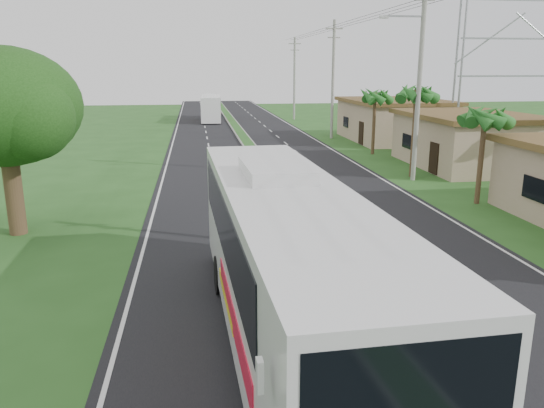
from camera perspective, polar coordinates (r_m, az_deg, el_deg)
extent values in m
plane|color=#27531E|center=(14.70, 11.21, -12.83)|extent=(180.00, 180.00, 0.00)
cube|color=black|center=(33.27, -0.11, 2.89)|extent=(14.00, 160.00, 0.02)
cube|color=gray|center=(33.25, -0.11, 3.04)|extent=(1.20, 160.00, 0.17)
cube|color=#27531E|center=(33.23, -0.11, 3.19)|extent=(0.95, 160.00, 0.02)
cube|color=silver|center=(33.02, -11.71, 2.49)|extent=(0.12, 160.00, 0.01)
cube|color=silver|center=(34.83, 10.89, 3.14)|extent=(0.12, 160.00, 0.01)
cube|color=tan|center=(39.30, 20.23, 6.26)|extent=(7.00, 10.00, 3.35)
cube|color=#4F371B|center=(39.11, 20.47, 8.91)|extent=(7.60, 10.60, 0.32)
cube|color=tan|center=(51.96, 12.96, 8.64)|extent=(8.00, 11.00, 3.50)
cube|color=#4F371B|center=(51.81, 13.08, 10.74)|extent=(8.60, 11.60, 0.32)
cylinder|color=#473321|center=(28.35, 21.55, 4.57)|extent=(0.26, 0.26, 4.60)
cylinder|color=#473321|center=(34.24, 15.00, 7.30)|extent=(0.26, 0.26, 5.40)
cylinder|color=#473321|center=(42.81, 10.90, 8.46)|extent=(0.26, 0.26, 4.80)
cylinder|color=#473321|center=(23.93, -26.08, 1.71)|extent=(0.70, 0.70, 4.00)
ellipsoid|color=#183B10|center=(23.52, -26.94, 9.33)|extent=(6.00, 6.00, 4.68)
sphere|color=#183B10|center=(22.23, -24.70, 8.58)|extent=(3.40, 3.40, 3.40)
cylinder|color=gray|center=(32.98, 15.57, 12.77)|extent=(0.28, 0.28, 12.00)
cube|color=gray|center=(33.19, 16.12, 20.37)|extent=(1.20, 0.10, 0.10)
cube|color=gray|center=(32.64, 13.97, 19.02)|extent=(2.40, 0.10, 0.10)
cylinder|color=gray|center=(51.96, 6.57, 13.06)|extent=(0.28, 0.28, 11.00)
cube|color=gray|center=(52.06, 6.72, 18.23)|extent=(1.60, 0.12, 0.12)
cube|color=gray|center=(52.02, 6.70, 17.35)|extent=(1.20, 0.10, 0.10)
cylinder|color=gray|center=(71.49, 2.42, 13.29)|extent=(0.28, 0.28, 10.50)
cube|color=gray|center=(71.54, 2.46, 16.85)|extent=(1.60, 0.12, 0.12)
cube|color=gray|center=(71.51, 2.45, 16.21)|extent=(1.20, 0.10, 0.10)
cylinder|color=gray|center=(47.02, 19.64, 12.81)|extent=(0.18, 0.18, 12.00)
cylinder|color=gray|center=(47.91, 19.08, 12.87)|extent=(0.18, 0.18, 12.00)
cube|color=gray|center=(49.94, 24.58, 12.41)|extent=(10.00, 0.14, 0.14)
cube|color=gray|center=(49.99, 24.95, 15.83)|extent=(10.00, 0.14, 0.14)
cube|color=gray|center=(50.22, 25.34, 19.23)|extent=(10.00, 0.14, 0.14)
cube|color=silver|center=(12.51, 1.54, -6.13)|extent=(3.28, 13.54, 3.53)
cube|color=black|center=(12.89, 0.96, -1.87)|extent=(3.24, 10.85, 1.41)
cube|color=red|center=(11.59, 2.90, -11.70)|extent=(3.06, 5.93, 0.62)
cube|color=yellow|center=(13.19, 1.21, -9.65)|extent=(2.97, 3.46, 0.28)
cube|color=silver|center=(13.27, 0.41, 3.69)|extent=(1.66, 2.74, 0.31)
cylinder|color=black|center=(16.28, -5.51, -7.58)|extent=(0.40, 1.18, 1.17)
cylinder|color=black|center=(16.65, 3.27, -7.02)|extent=(0.40, 1.18, 1.17)
cube|color=white|center=(70.31, -6.56, 10.26)|extent=(2.83, 11.01, 3.04)
cube|color=black|center=(70.73, -6.57, 11.02)|extent=(2.76, 8.17, 1.03)
cube|color=orange|center=(69.41, -6.55, 9.73)|extent=(2.64, 5.32, 0.33)
cylinder|color=black|center=(65.94, -7.48, 8.91)|extent=(0.32, 0.92, 0.91)
cylinder|color=black|center=(65.91, -5.65, 8.96)|extent=(0.32, 0.92, 0.91)
cylinder|color=black|center=(74.45, -7.31, 9.53)|extent=(0.32, 0.92, 0.91)
cylinder|color=black|center=(74.42, -5.68, 9.58)|extent=(0.32, 0.92, 0.91)
imported|color=black|center=(20.12, 4.72, -3.56)|extent=(1.59, 0.61, 0.93)
imported|color=maroon|center=(19.85, 4.78, -0.95)|extent=(0.67, 0.48, 1.73)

